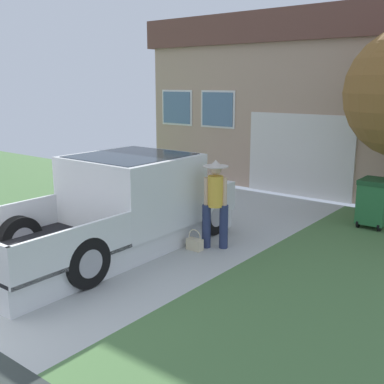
# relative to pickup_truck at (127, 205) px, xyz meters

# --- Properties ---
(pickup_truck) EXTENTS (2.19, 5.25, 1.73)m
(pickup_truck) POSITION_rel_pickup_truck_xyz_m (0.00, 0.00, 0.00)
(pickup_truck) COLOR silver
(pickup_truck) RESTS_ON ground
(person_with_hat) EXTENTS (0.48, 0.48, 1.68)m
(person_with_hat) POSITION_rel_pickup_truck_xyz_m (1.41, 0.88, 0.14)
(person_with_hat) COLOR navy
(person_with_hat) RESTS_ON ground
(handbag) EXTENTS (0.30, 0.16, 0.40)m
(handbag) POSITION_rel_pickup_truck_xyz_m (1.19, 0.54, -0.65)
(handbag) COLOR beige
(handbag) RESTS_ON ground
(house_with_garage) EXTENTS (11.21, 6.70, 4.97)m
(house_with_garage) POSITION_rel_pickup_truck_xyz_m (0.88, 9.01, 1.74)
(house_with_garage) COLOR tan
(house_with_garage) RESTS_ON ground
(wheeled_trash_bin) EXTENTS (0.60, 0.72, 1.04)m
(wheeled_trash_bin) POSITION_rel_pickup_truck_xyz_m (3.33, 4.10, -0.21)
(wheeled_trash_bin) COLOR #286B38
(wheeled_trash_bin) RESTS_ON ground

